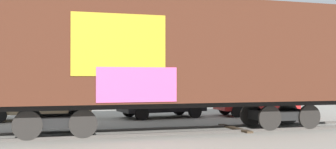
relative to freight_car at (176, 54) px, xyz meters
name	(u,v)px	position (x,y,z in m)	size (l,w,h in m)	color
ground_plane	(186,131)	(0.38, 0.00, -2.79)	(260.00, 260.00, 0.00)	gray
track	(186,130)	(0.36, 0.02, -2.75)	(60.01, 4.17, 0.08)	#4C4742
freight_car	(176,54)	(0.00, 0.00, 0.00)	(13.58, 3.64, 4.88)	#472316
flagpole	(79,32)	(-3.09, 9.92, 1.79)	(1.18, 0.82, 7.34)	silver
hillside	(85,59)	(0.31, 70.27, 3.14)	(126.91, 38.53, 16.55)	gray
parked_car_tan	(36,102)	(-5.22, 5.70, -1.96)	(5.01, 2.51, 1.60)	#9E8966
parked_car_black	(161,102)	(0.68, 5.33, -2.01)	(4.33, 2.56, 1.55)	black
parked_car_red	(255,99)	(5.69, 5.25, -1.92)	(4.15, 1.89, 1.69)	#B21E1E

